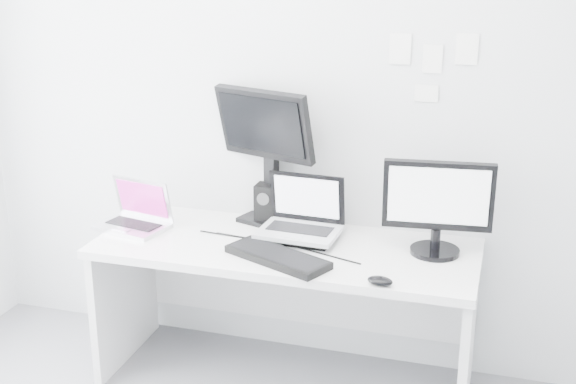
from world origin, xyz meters
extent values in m
plane|color=silver|center=(0.00, 1.60, 1.35)|extent=(3.60, 0.00, 3.60)
cube|color=white|center=(0.00, 1.25, 0.36)|extent=(1.80, 0.70, 0.73)
cube|color=silver|center=(-0.79, 1.23, 0.86)|extent=(0.38, 0.32, 0.25)
cube|color=black|center=(-0.18, 1.51, 0.83)|extent=(0.11, 0.11, 0.20)
cube|color=#B8BCC0|center=(0.05, 1.32, 0.89)|extent=(0.39, 0.31, 0.31)
cube|color=black|center=(-0.17, 1.52, 1.09)|extent=(0.56, 0.35, 0.71)
cube|color=black|center=(0.69, 1.35, 0.96)|extent=(0.51, 0.28, 0.45)
cube|color=black|center=(0.02, 1.06, 0.75)|extent=(0.53, 0.37, 0.03)
ellipsoid|color=black|center=(0.51, 0.94, 0.75)|extent=(0.12, 0.09, 0.04)
cube|color=white|center=(0.45, 1.59, 1.62)|extent=(0.10, 0.00, 0.14)
cube|color=white|center=(0.60, 1.59, 1.58)|extent=(0.09, 0.00, 0.13)
cube|color=white|center=(0.75, 1.59, 1.63)|extent=(0.10, 0.00, 0.14)
cube|color=white|center=(0.58, 1.59, 1.42)|extent=(0.11, 0.00, 0.08)
camera|label=1|loc=(0.97, -1.95, 2.09)|focal=47.73mm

